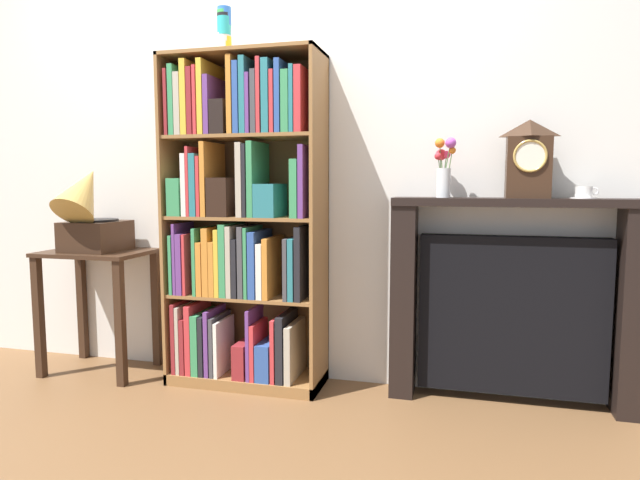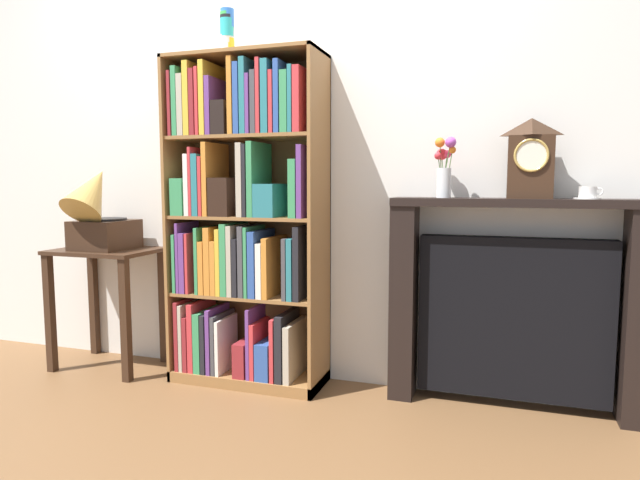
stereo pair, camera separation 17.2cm
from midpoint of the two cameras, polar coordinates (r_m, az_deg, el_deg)
ground_plane at (r=3.07m, az=-6.39°, el=-15.08°), size 8.11×6.40×0.02m
wall_back at (r=3.04m, az=-0.34°, el=9.91°), size 5.11×0.08×2.60m
bookshelf at (r=2.94m, az=-6.43°, el=1.27°), size 0.84×0.33×1.76m
cup_stack at (r=3.09m, az=-8.06°, el=20.73°), size 0.08×0.08×0.24m
side_table_left at (r=3.41m, az=-20.10°, el=-3.99°), size 0.59×0.42×0.71m
gramophone at (r=3.33m, az=-20.87°, el=2.68°), size 0.29×0.44×0.53m
fireplace_mantel at (r=2.82m, az=21.28°, el=-6.51°), size 1.17×0.20×1.02m
mantel_clock at (r=2.74m, az=22.93°, el=7.89°), size 0.20×0.13×0.37m
flower_vase at (r=2.74m, az=14.67°, el=7.32°), size 0.10×0.11×0.29m
teacup_with_saucer at (r=2.77m, az=27.91°, el=4.34°), size 0.12×0.12×0.06m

